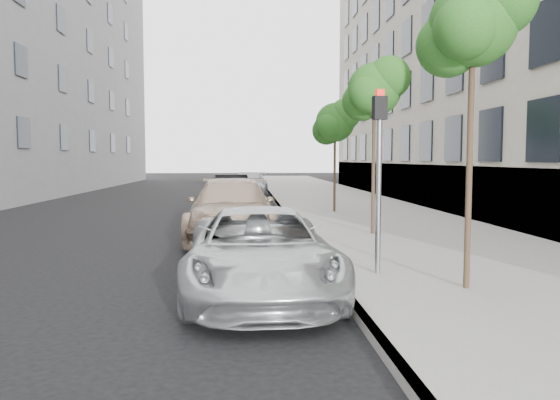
{
  "coord_description": "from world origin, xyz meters",
  "views": [
    {
      "loc": [
        -0.44,
        -7.08,
        2.25
      ],
      "look_at": [
        0.23,
        2.8,
        1.5
      ],
      "focal_mm": 35.0,
      "sensor_mm": 36.0,
      "label": 1
    }
  ],
  "objects": [
    {
      "name": "sidewalk",
      "position": [
        4.3,
        24.0,
        0.07
      ],
      "size": [
        6.4,
        72.0,
        0.14
      ],
      "primitive_type": "cube",
      "color": "gray",
      "rests_on": "ground"
    },
    {
      "name": "curb",
      "position": [
        1.18,
        24.0,
        0.07
      ],
      "size": [
        0.15,
        72.0,
        0.14
      ],
      "primitive_type": "cube",
      "color": "#9E9B93",
      "rests_on": "ground"
    },
    {
      "name": "sedan_rear",
      "position": [
        -0.1,
        24.68,
        0.73
      ],
      "size": [
        2.48,
        5.19,
        1.46
      ],
      "primitive_type": "imported",
      "rotation": [
        0.0,
        0.0,
        -0.09
      ],
      "color": "#B4B7BD",
      "rests_on": "ground"
    },
    {
      "name": "tree_near",
      "position": [
        3.23,
        1.5,
        4.39
      ],
      "size": [
        1.73,
        1.53,
        5.11
      ],
      "color": "#38281C",
      "rests_on": "sidewalk"
    },
    {
      "name": "ground",
      "position": [
        0.0,
        0.0,
        0.0
      ],
      "size": [
        160.0,
        160.0,
        0.0
      ],
      "primitive_type": "plane",
      "color": "black",
      "rests_on": "ground"
    },
    {
      "name": "signal_pole",
      "position": [
        2.02,
        2.69,
        2.22
      ],
      "size": [
        0.26,
        0.2,
        3.35
      ],
      "rotation": [
        0.0,
        0.0,
        0.1
      ],
      "color": "#939699",
      "rests_on": "sidewalk"
    },
    {
      "name": "sedan_black",
      "position": [
        -1.02,
        19.31,
        0.74
      ],
      "size": [
        1.97,
        4.63,
        1.48
      ],
      "primitive_type": "imported",
      "rotation": [
        0.0,
        0.0,
        0.09
      ],
      "color": "black",
      "rests_on": "ground"
    },
    {
      "name": "sedan_blue",
      "position": [
        -1.28,
        13.92,
        0.63
      ],
      "size": [
        2.07,
        3.91,
        1.27
      ],
      "primitive_type": "imported",
      "rotation": [
        0.0,
        0.0,
        0.16
      ],
      "color": "black",
      "rests_on": "ground"
    },
    {
      "name": "tree_far",
      "position": [
        3.23,
        14.5,
        3.69
      ],
      "size": [
        1.85,
        1.65,
        4.46
      ],
      "color": "#38281C",
      "rests_on": "sidewalk"
    },
    {
      "name": "suv",
      "position": [
        -0.76,
        8.16,
        0.84
      ],
      "size": [
        2.37,
        5.78,
        1.68
      ],
      "primitive_type": "imported",
      "rotation": [
        0.0,
        0.0,
        -0.0
      ],
      "color": "tan",
      "rests_on": "ground"
    },
    {
      "name": "minivan",
      "position": [
        -0.18,
        1.84,
        0.72
      ],
      "size": [
        2.52,
        5.21,
        1.43
      ],
      "primitive_type": "imported",
      "rotation": [
        0.0,
        0.0,
        0.03
      ],
      "color": "#BBBFC1",
      "rests_on": "ground"
    },
    {
      "name": "tree_mid",
      "position": [
        3.23,
        8.0,
        4.17
      ],
      "size": [
        1.8,
        1.6,
        4.92
      ],
      "color": "#38281C",
      "rests_on": "sidewalk"
    }
  ]
}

